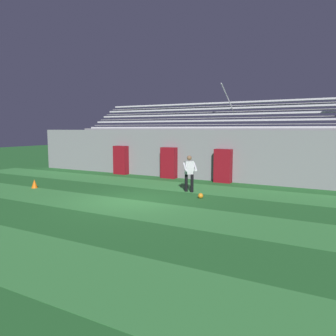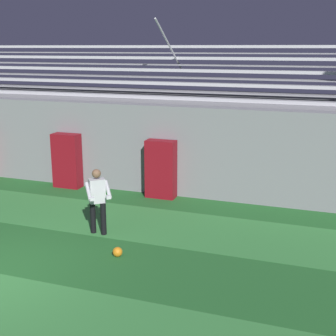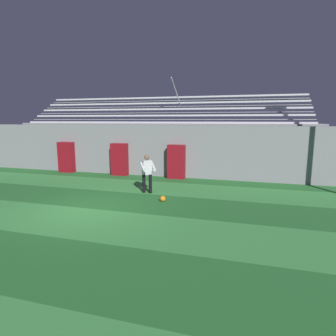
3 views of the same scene
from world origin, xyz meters
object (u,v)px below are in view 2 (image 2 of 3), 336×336
at_px(goalkeeper, 97,197).
at_px(soccer_ball, 118,252).
at_px(padding_pillar_gate_left, 67,161).
at_px(padding_pillar_gate_right, 161,169).

bearing_deg(goalkeeper, soccer_ball, -45.75).
distance_m(padding_pillar_gate_left, soccer_ball, 5.87).
bearing_deg(soccer_ball, padding_pillar_gate_left, 131.83).
bearing_deg(padding_pillar_gate_right, soccer_ball, -82.50).
xyz_separation_m(padding_pillar_gate_right, goalkeeper, (-0.44, -3.29, 0.06)).
xyz_separation_m(padding_pillar_gate_right, soccer_ball, (0.57, -4.33, -0.79)).
bearing_deg(padding_pillar_gate_left, goalkeeper, -48.98).
xyz_separation_m(padding_pillar_gate_left, goalkeeper, (2.87, -3.29, 0.06)).
bearing_deg(soccer_ball, goalkeeper, 134.25).
height_order(padding_pillar_gate_left, padding_pillar_gate_right, same).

